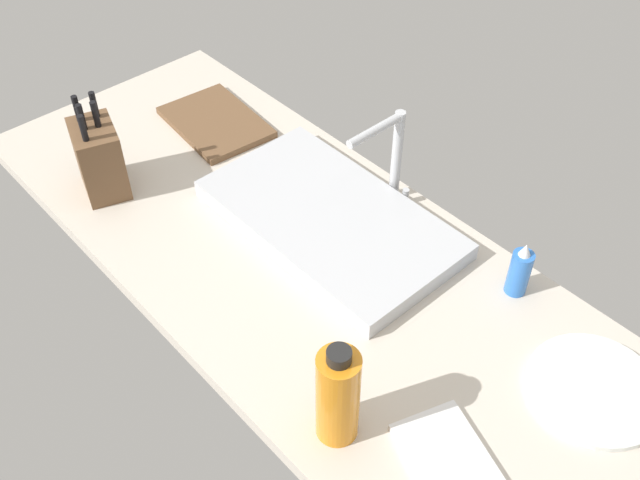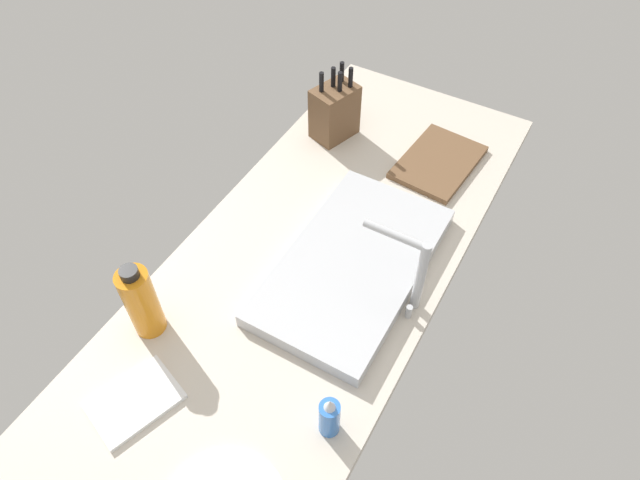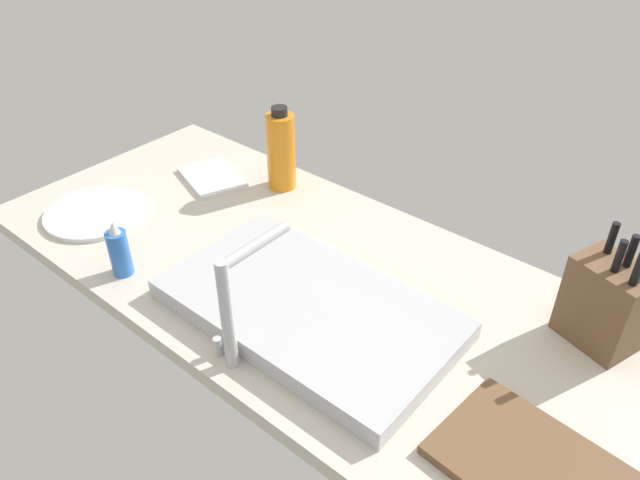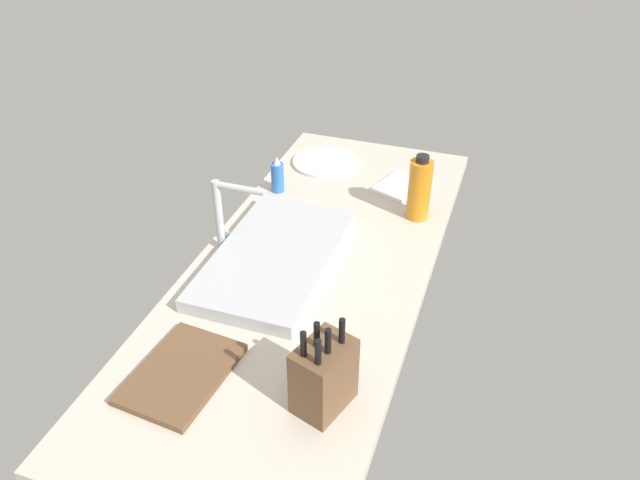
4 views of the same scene
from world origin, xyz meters
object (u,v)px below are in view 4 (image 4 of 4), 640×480
(knife_block, at_px, (324,376))
(cutting_board, at_px, (181,373))
(water_bottle, at_px, (420,189))
(faucet, at_px, (226,208))
(dish_towel, at_px, (399,186))
(soap_bottle, at_px, (278,176))
(dinner_plate, at_px, (326,162))
(sink_basin, at_px, (275,258))

(knife_block, height_order, cutting_board, knife_block)
(knife_block, height_order, water_bottle, knife_block)
(faucet, bearing_deg, dish_towel, -37.20)
(soap_bottle, xyz_separation_m, water_bottle, (-0.01, -0.50, 0.05))
(knife_block, distance_m, water_bottle, 0.85)
(cutting_board, distance_m, soap_bottle, 0.90)
(faucet, relative_size, knife_block, 0.99)
(soap_bottle, bearing_deg, dish_towel, -67.94)
(cutting_board, height_order, water_bottle, water_bottle)
(soap_bottle, bearing_deg, knife_block, -151.84)
(water_bottle, relative_size, dinner_plate, 0.90)
(faucet, bearing_deg, water_bottle, -54.11)
(dinner_plate, bearing_deg, cutting_board, -179.01)
(water_bottle, height_order, dinner_plate, water_bottle)
(cutting_board, xyz_separation_m, soap_bottle, (0.89, 0.11, 0.05))
(knife_block, distance_m, cutting_board, 0.36)
(knife_block, bearing_deg, cutting_board, 113.15)
(cutting_board, height_order, dinner_plate, cutting_board)
(knife_block, distance_m, soap_bottle, 0.97)
(water_bottle, relative_size, dish_towel, 1.19)
(sink_basin, relative_size, water_bottle, 2.59)
(dinner_plate, bearing_deg, faucet, 170.74)
(knife_block, height_order, soap_bottle, knife_block)
(faucet, height_order, knife_block, knife_block)
(cutting_board, height_order, dish_towel, cutting_board)
(cutting_board, bearing_deg, sink_basin, -4.66)
(soap_bottle, bearing_deg, sink_basin, -159.18)
(cutting_board, height_order, soap_bottle, soap_bottle)
(sink_basin, bearing_deg, cutting_board, 175.34)
(faucet, relative_size, soap_bottle, 1.76)
(cutting_board, bearing_deg, dish_towel, -15.19)
(dinner_plate, bearing_deg, soap_bottle, 159.56)
(sink_basin, xyz_separation_m, soap_bottle, (0.40, 0.15, 0.04))
(cutting_board, relative_size, dinner_plate, 1.14)
(sink_basin, height_order, cutting_board, sink_basin)
(cutting_board, bearing_deg, soap_bottle, 7.22)
(water_bottle, bearing_deg, dinner_plate, 57.49)
(sink_basin, distance_m, faucet, 0.20)
(faucet, xyz_separation_m, cutting_board, (-0.51, -0.12, -0.13))
(sink_basin, bearing_deg, dinner_plate, 5.22)
(water_bottle, distance_m, dinner_plate, 0.49)
(faucet, bearing_deg, soap_bottle, -1.34)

